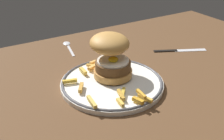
% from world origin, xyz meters
% --- Properties ---
extents(ground_plane, '(1.35, 0.80, 0.04)m').
position_xyz_m(ground_plane, '(0.00, 0.00, -0.02)').
color(ground_plane, brown).
extents(dinner_plate, '(0.27, 0.27, 0.02)m').
position_xyz_m(dinner_plate, '(-0.03, -0.01, 0.01)').
color(dinner_plate, white).
rests_on(dinner_plate, ground_plane).
extents(burger, '(0.11, 0.13, 0.11)m').
position_xyz_m(burger, '(-0.01, 0.02, 0.07)').
color(burger, '#C48943').
rests_on(burger, dinner_plate).
extents(fries_pile, '(0.19, 0.26, 0.01)m').
position_xyz_m(fries_pile, '(-0.04, -0.00, 0.02)').
color(fries_pile, '#EAA94F').
rests_on(fries_pile, dinner_plate).
extents(fork, '(0.02, 0.14, 0.00)m').
position_xyz_m(fork, '(0.15, 0.26, 0.00)').
color(fork, silver).
rests_on(fork, ground_plane).
extents(knife, '(0.17, 0.09, 0.01)m').
position_xyz_m(knife, '(0.27, 0.07, 0.00)').
color(knife, black).
rests_on(knife, ground_plane).
extents(spoon, '(0.04, 0.13, 0.01)m').
position_xyz_m(spoon, '(-0.02, 0.31, 0.00)').
color(spoon, silver).
rests_on(spoon, ground_plane).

